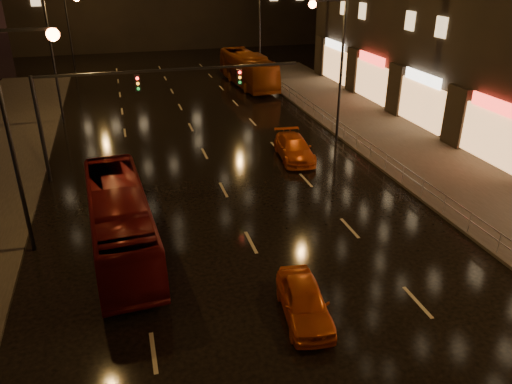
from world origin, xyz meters
TOP-DOWN VIEW (x-y plane):
  - ground at (0.00, 20.00)m, footprint 140.00×140.00m
  - sidewalk_right at (13.50, 15.00)m, footprint 7.00×70.00m
  - traffic_signal at (-5.06, 20.00)m, footprint 15.31×0.32m
  - railing_right at (10.20, 18.00)m, footprint 0.05×56.00m
  - bus_red at (-5.71, 11.11)m, footprint 3.11×10.56m
  - bus_curb at (7.90, 40.47)m, footprint 3.44×11.80m
  - taxi_near at (0.50, 4.40)m, footprint 2.08×4.13m
  - taxi_far at (5.50, 19.56)m, footprint 2.50×5.09m

SIDE VIEW (x-z plane):
  - ground at x=0.00m, z-range 0.00..0.00m
  - sidewalk_right at x=13.50m, z-range 0.00..0.15m
  - taxi_near at x=0.50m, z-range 0.00..1.35m
  - taxi_far at x=5.50m, z-range 0.00..1.42m
  - railing_right at x=10.20m, z-range 0.40..1.40m
  - bus_red at x=-5.71m, z-range 0.00..2.90m
  - bus_curb at x=7.90m, z-range 0.00..3.25m
  - traffic_signal at x=-5.06m, z-range 1.64..7.84m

